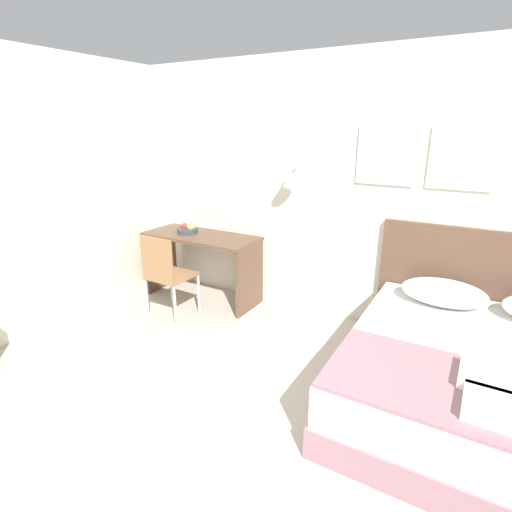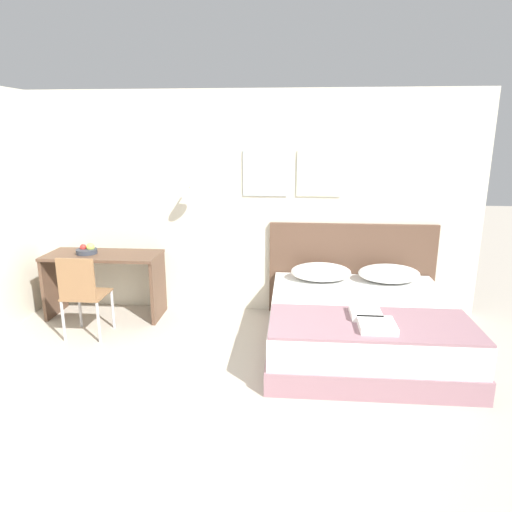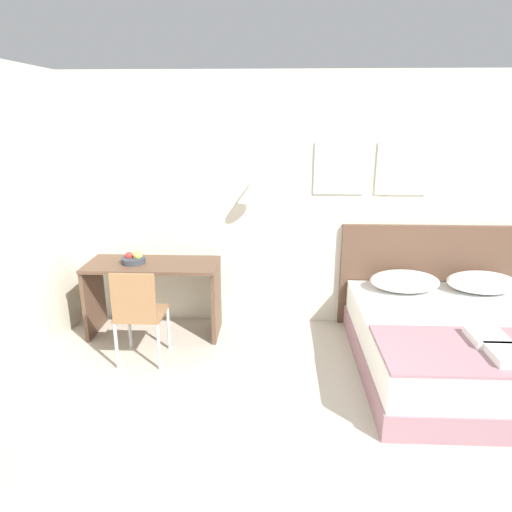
{
  "view_description": "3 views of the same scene",
  "coord_description": "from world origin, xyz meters",
  "px_view_note": "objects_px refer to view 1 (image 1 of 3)",
  "views": [
    {
      "loc": [
        1.21,
        -1.08,
        1.96
      ],
      "look_at": [
        -0.42,
        1.72,
        0.9
      ],
      "focal_mm": 28.0,
      "sensor_mm": 36.0,
      "label": 1
    },
    {
      "loc": [
        0.69,
        -2.63,
        2.14
      ],
      "look_at": [
        0.33,
        1.69,
        0.99
      ],
      "focal_mm": 32.0,
      "sensor_mm": 36.0,
      "label": 2
    },
    {
      "loc": [
        -0.3,
        -1.96,
        2.22
      ],
      "look_at": [
        -0.46,
        1.75,
        1.07
      ],
      "focal_mm": 32.0,
      "sensor_mm": 36.0,
      "label": 3
    }
  ],
  "objects_px": {
    "bed": "(485,386)",
    "desk": "(202,254)",
    "headboard": "(495,294)",
    "fruit_bowl": "(188,229)",
    "folded_towel_mid_bed": "(495,408)",
    "throw_blanket": "(491,399)",
    "desk_chair": "(165,271)",
    "folded_towel_near_foot": "(485,377)",
    "pillow_left": "(444,292)"
  },
  "relations": [
    {
      "from": "throw_blanket",
      "to": "folded_towel_mid_bed",
      "type": "distance_m",
      "value": 0.14
    },
    {
      "from": "desk_chair",
      "to": "fruit_bowl",
      "type": "bearing_deg",
      "value": 108.08
    },
    {
      "from": "throw_blanket",
      "to": "desk",
      "type": "distance_m",
      "value": 3.2
    },
    {
      "from": "bed",
      "to": "desk",
      "type": "bearing_deg",
      "value": 167.17
    },
    {
      "from": "bed",
      "to": "fruit_bowl",
      "type": "xyz_separation_m",
      "value": [
        -3.14,
        0.67,
        0.57
      ]
    },
    {
      "from": "bed",
      "to": "throw_blanket",
      "type": "height_order",
      "value": "throw_blanket"
    },
    {
      "from": "bed",
      "to": "headboard",
      "type": "height_order",
      "value": "headboard"
    },
    {
      "from": "folded_towel_near_foot",
      "to": "fruit_bowl",
      "type": "bearing_deg",
      "value": 160.5
    },
    {
      "from": "bed",
      "to": "throw_blanket",
      "type": "relative_size",
      "value": 1.08
    },
    {
      "from": "desk_chair",
      "to": "throw_blanket",
      "type": "bearing_deg",
      "value": -11.39
    },
    {
      "from": "headboard",
      "to": "folded_towel_near_foot",
      "type": "distance_m",
      "value": 1.44
    },
    {
      "from": "headboard",
      "to": "pillow_left",
      "type": "xyz_separation_m",
      "value": [
        -0.38,
        -0.31,
        0.05
      ]
    },
    {
      "from": "throw_blanket",
      "to": "folded_towel_mid_bed",
      "type": "relative_size",
      "value": 5.85
    },
    {
      "from": "bed",
      "to": "throw_blanket",
      "type": "bearing_deg",
      "value": -90.0
    },
    {
      "from": "bed",
      "to": "desk_chair",
      "type": "xyz_separation_m",
      "value": [
        -2.93,
        0.02,
        0.29
      ]
    },
    {
      "from": "throw_blanket",
      "to": "desk_chair",
      "type": "bearing_deg",
      "value": 168.61
    },
    {
      "from": "fruit_bowl",
      "to": "pillow_left",
      "type": "bearing_deg",
      "value": 0.49
    },
    {
      "from": "pillow_left",
      "to": "desk",
      "type": "relative_size",
      "value": 0.51
    },
    {
      "from": "headboard",
      "to": "fruit_bowl",
      "type": "xyz_separation_m",
      "value": [
        -3.14,
        -0.34,
        0.26
      ]
    },
    {
      "from": "folded_towel_mid_bed",
      "to": "headboard",
      "type": "bearing_deg",
      "value": 90.57
    },
    {
      "from": "headboard",
      "to": "desk",
      "type": "xyz_separation_m",
      "value": [
        -2.95,
        -0.33,
        -0.01
      ]
    },
    {
      "from": "bed",
      "to": "desk_chair",
      "type": "relative_size",
      "value": 2.11
    },
    {
      "from": "pillow_left",
      "to": "desk",
      "type": "bearing_deg",
      "value": -179.56
    },
    {
      "from": "folded_towel_mid_bed",
      "to": "fruit_bowl",
      "type": "height_order",
      "value": "fruit_bowl"
    },
    {
      "from": "fruit_bowl",
      "to": "bed",
      "type": "bearing_deg",
      "value": -12.03
    },
    {
      "from": "throw_blanket",
      "to": "desk",
      "type": "height_order",
      "value": "desk"
    },
    {
      "from": "fruit_bowl",
      "to": "desk",
      "type": "bearing_deg",
      "value": 1.15
    },
    {
      "from": "desk",
      "to": "headboard",
      "type": "bearing_deg",
      "value": 6.43
    },
    {
      "from": "pillow_left",
      "to": "desk",
      "type": "height_order",
      "value": "desk"
    },
    {
      "from": "folded_towel_near_foot",
      "to": "desk",
      "type": "height_order",
      "value": "desk"
    },
    {
      "from": "bed",
      "to": "pillow_left",
      "type": "bearing_deg",
      "value": 119.03
    },
    {
      "from": "bed",
      "to": "desk",
      "type": "relative_size",
      "value": 1.46
    },
    {
      "from": "folded_towel_near_foot",
      "to": "folded_towel_mid_bed",
      "type": "bearing_deg",
      "value": -78.4
    },
    {
      "from": "folded_towel_near_foot",
      "to": "fruit_bowl",
      "type": "height_order",
      "value": "fruit_bowl"
    },
    {
      "from": "folded_towel_near_foot",
      "to": "desk_chair",
      "type": "height_order",
      "value": "desk_chair"
    },
    {
      "from": "pillow_left",
      "to": "folded_towel_mid_bed",
      "type": "xyz_separation_m",
      "value": [
        0.4,
        -1.39,
        -0.04
      ]
    },
    {
      "from": "folded_towel_near_foot",
      "to": "desk_chair",
      "type": "xyz_separation_m",
      "value": [
        -2.89,
        0.45,
        -0.02
      ]
    },
    {
      "from": "pillow_left",
      "to": "folded_towel_near_foot",
      "type": "height_order",
      "value": "pillow_left"
    },
    {
      "from": "folded_towel_mid_bed",
      "to": "desk",
      "type": "xyz_separation_m",
      "value": [
        -2.97,
        1.37,
        -0.02
      ]
    },
    {
      "from": "pillow_left",
      "to": "folded_towel_mid_bed",
      "type": "relative_size",
      "value": 2.23
    },
    {
      "from": "bed",
      "to": "fruit_bowl",
      "type": "height_order",
      "value": "fruit_bowl"
    },
    {
      "from": "headboard",
      "to": "desk",
      "type": "relative_size",
      "value": 1.48
    },
    {
      "from": "throw_blanket",
      "to": "pillow_left",
      "type": "bearing_deg",
      "value": 106.99
    },
    {
      "from": "throw_blanket",
      "to": "fruit_bowl",
      "type": "distance_m",
      "value": 3.39
    },
    {
      "from": "folded_towel_near_foot",
      "to": "desk_chair",
      "type": "distance_m",
      "value": 2.93
    },
    {
      "from": "throw_blanket",
      "to": "desk_chair",
      "type": "relative_size",
      "value": 1.96
    },
    {
      "from": "desk",
      "to": "desk_chair",
      "type": "relative_size",
      "value": 1.45
    },
    {
      "from": "folded_towel_mid_bed",
      "to": "fruit_bowl",
      "type": "bearing_deg",
      "value": 156.52
    },
    {
      "from": "bed",
      "to": "throw_blanket",
      "type": "distance_m",
      "value": 0.63
    },
    {
      "from": "folded_towel_mid_bed",
      "to": "desk",
      "type": "height_order",
      "value": "desk"
    }
  ]
}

